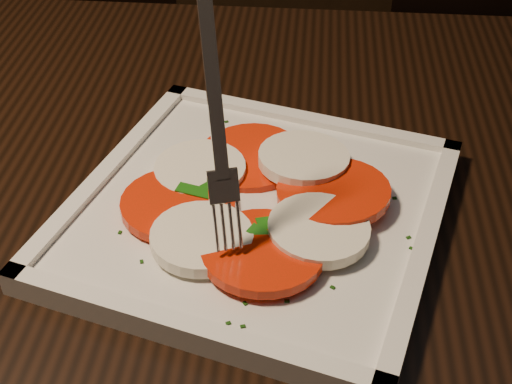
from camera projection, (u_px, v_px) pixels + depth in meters
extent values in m
cube|color=black|center=(231.00, 220.00, 0.62)|extent=(1.20, 0.80, 0.04)
cube|color=black|center=(281.00, 98.00, 1.32)|extent=(0.44, 0.44, 0.04)
cylinder|color=black|center=(182.00, 258.00, 1.34)|extent=(0.04, 0.04, 0.41)
cylinder|color=black|center=(374.00, 263.00, 1.33)|extent=(0.04, 0.04, 0.41)
cylinder|color=black|center=(201.00, 148.00, 1.62)|extent=(0.04, 0.04, 0.41)
cylinder|color=black|center=(359.00, 152.00, 1.61)|extent=(0.04, 0.04, 0.41)
cube|color=white|center=(256.00, 213.00, 0.59)|extent=(0.36, 0.36, 0.01)
cylinder|color=red|center=(250.00, 157.00, 0.63)|extent=(0.09, 0.09, 0.02)
cylinder|color=white|center=(200.00, 170.00, 0.61)|extent=(0.08, 0.08, 0.01)
cylinder|color=red|center=(178.00, 204.00, 0.57)|extent=(0.09, 0.09, 0.01)
cylinder|color=white|center=(202.00, 238.00, 0.54)|extent=(0.08, 0.08, 0.01)
cylinder|color=red|center=(263.00, 251.00, 0.53)|extent=(0.09, 0.09, 0.01)
cylinder|color=white|center=(319.00, 230.00, 0.54)|extent=(0.08, 0.08, 0.01)
cylinder|color=red|center=(333.00, 192.00, 0.58)|extent=(0.09, 0.09, 0.02)
cylinder|color=white|center=(304.00, 159.00, 0.61)|extent=(0.08, 0.08, 0.02)
cube|color=#1A5E10|center=(313.00, 161.00, 0.61)|extent=(0.04, 0.02, 0.01)
cube|color=#1A5E10|center=(286.00, 148.00, 0.63)|extent=(0.04, 0.03, 0.00)
cube|color=#1A5E10|center=(203.00, 192.00, 0.58)|extent=(0.05, 0.02, 0.00)
cube|color=#1A5E10|center=(210.00, 185.00, 0.59)|extent=(0.04, 0.03, 0.01)
cube|color=#1A5E10|center=(305.00, 231.00, 0.54)|extent=(0.04, 0.02, 0.00)
cube|color=#1A5E10|center=(270.00, 238.00, 0.54)|extent=(0.03, 0.05, 0.00)
cube|color=#1A5E10|center=(300.00, 229.00, 0.54)|extent=(0.04, 0.04, 0.01)
cube|color=#1A5E10|center=(232.00, 239.00, 0.54)|extent=(0.03, 0.03, 0.00)
cube|color=#1A5E10|center=(271.00, 239.00, 0.54)|extent=(0.04, 0.03, 0.01)
cube|color=#123609|center=(394.00, 198.00, 0.59)|extent=(0.00, 0.00, 0.00)
cube|color=#123609|center=(333.00, 287.00, 0.51)|extent=(0.00, 0.00, 0.00)
cube|color=#123609|center=(245.00, 303.00, 0.50)|extent=(0.00, 0.00, 0.00)
cube|color=#123609|center=(144.00, 216.00, 0.57)|extent=(0.00, 0.00, 0.00)
cube|color=#123609|center=(335.00, 266.00, 0.53)|extent=(0.00, 0.00, 0.00)
cube|color=#123609|center=(197.00, 153.00, 0.64)|extent=(0.00, 0.00, 0.00)
cube|color=#123609|center=(229.00, 129.00, 0.67)|extent=(0.00, 0.00, 0.00)
cube|color=#123609|center=(142.00, 262.00, 0.53)|extent=(0.00, 0.00, 0.00)
cube|color=#123609|center=(255.00, 139.00, 0.66)|extent=(0.00, 0.00, 0.00)
cube|color=#123609|center=(409.00, 237.00, 0.55)|extent=(0.00, 0.00, 0.00)
cube|color=#123609|center=(186.00, 148.00, 0.65)|extent=(0.00, 0.00, 0.00)
cube|color=#123609|center=(227.00, 122.00, 0.68)|extent=(0.00, 0.00, 0.00)
cube|color=#123609|center=(308.00, 150.00, 0.64)|extent=(0.00, 0.00, 0.00)
cube|color=#123609|center=(233.00, 132.00, 0.67)|extent=(0.00, 0.00, 0.00)
cube|color=#123609|center=(120.00, 232.00, 0.56)|extent=(0.00, 0.00, 0.00)
cube|color=#123609|center=(287.00, 301.00, 0.50)|extent=(0.00, 0.00, 0.00)
cube|color=#123609|center=(411.00, 248.00, 0.54)|extent=(0.00, 0.00, 0.00)
cube|color=#123609|center=(243.00, 326.00, 0.48)|extent=(0.00, 0.00, 0.00)
cube|color=#123609|center=(228.00, 323.00, 0.48)|extent=(0.00, 0.00, 0.00)
cube|color=#123609|center=(359.00, 188.00, 0.60)|extent=(0.00, 0.00, 0.00)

